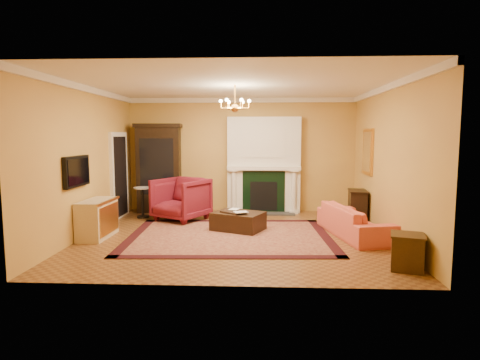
# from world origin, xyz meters

# --- Properties ---
(floor) EXTENTS (6.00, 5.50, 0.02)m
(floor) POSITION_xyz_m (0.00, 0.00, -0.01)
(floor) COLOR brown
(floor) RESTS_ON ground
(ceiling) EXTENTS (6.00, 5.50, 0.02)m
(ceiling) POSITION_xyz_m (0.00, 0.00, 3.01)
(ceiling) COLOR white
(ceiling) RESTS_ON wall_back
(wall_back) EXTENTS (6.00, 0.02, 3.00)m
(wall_back) POSITION_xyz_m (0.00, 2.76, 1.50)
(wall_back) COLOR #B1833F
(wall_back) RESTS_ON floor
(wall_front) EXTENTS (6.00, 0.02, 3.00)m
(wall_front) POSITION_xyz_m (0.00, -2.76, 1.50)
(wall_front) COLOR #B1833F
(wall_front) RESTS_ON floor
(wall_left) EXTENTS (0.02, 5.50, 3.00)m
(wall_left) POSITION_xyz_m (-3.01, 0.00, 1.50)
(wall_left) COLOR #B1833F
(wall_left) RESTS_ON floor
(wall_right) EXTENTS (0.02, 5.50, 3.00)m
(wall_right) POSITION_xyz_m (3.01, 0.00, 1.50)
(wall_right) COLOR #B1833F
(wall_right) RESTS_ON floor
(fireplace) EXTENTS (1.90, 0.70, 2.50)m
(fireplace) POSITION_xyz_m (0.60, 2.57, 1.19)
(fireplace) COLOR silver
(fireplace) RESTS_ON wall_back
(crown_molding) EXTENTS (6.00, 5.50, 0.12)m
(crown_molding) POSITION_xyz_m (0.00, 0.96, 2.94)
(crown_molding) COLOR white
(crown_molding) RESTS_ON ceiling
(doorway) EXTENTS (0.08, 1.05, 2.10)m
(doorway) POSITION_xyz_m (-2.95, 1.70, 1.05)
(doorway) COLOR silver
(doorway) RESTS_ON wall_left
(tv_panel) EXTENTS (0.09, 0.95, 0.58)m
(tv_panel) POSITION_xyz_m (-2.95, -0.60, 1.35)
(tv_panel) COLOR black
(tv_panel) RESTS_ON wall_left
(gilt_mirror) EXTENTS (0.06, 0.76, 1.05)m
(gilt_mirror) POSITION_xyz_m (2.97, 1.40, 1.65)
(gilt_mirror) COLOR gold
(gilt_mirror) RESTS_ON wall_right
(chandelier) EXTENTS (0.63, 0.55, 0.53)m
(chandelier) POSITION_xyz_m (-0.00, 0.00, 2.61)
(chandelier) COLOR #BC8433
(chandelier) RESTS_ON ceiling
(oriental_rug) EXTENTS (4.17, 3.21, 0.02)m
(oriental_rug) POSITION_xyz_m (-0.11, -0.08, 0.01)
(oriental_rug) COLOR #4D1014
(oriental_rug) RESTS_ON floor
(china_cabinet) EXTENTS (1.14, 0.58, 2.22)m
(china_cabinet) POSITION_xyz_m (-2.16, 2.49, 1.11)
(china_cabinet) COLOR black
(china_cabinet) RESTS_ON floor
(wingback_armchair) EXTENTS (1.44, 1.41, 1.11)m
(wingback_armchair) POSITION_xyz_m (-1.39, 1.45, 0.56)
(wingback_armchair) COLOR maroon
(wingback_armchair) RESTS_ON floor
(pedestal_table) EXTENTS (0.42, 0.42, 0.76)m
(pedestal_table) POSITION_xyz_m (-2.39, 1.68, 0.44)
(pedestal_table) COLOR black
(pedestal_table) RESTS_ON floor
(commode) EXTENTS (0.50, 1.02, 0.75)m
(commode) POSITION_xyz_m (-2.73, -0.27, 0.38)
(commode) COLOR beige
(commode) RESTS_ON floor
(coral_sofa) EXTENTS (1.03, 2.17, 0.82)m
(coral_sofa) POSITION_xyz_m (2.41, 0.09, 0.41)
(coral_sofa) COLOR #CF5241
(coral_sofa) RESTS_ON floor
(end_table) EXTENTS (0.56, 0.56, 0.52)m
(end_table) POSITION_xyz_m (2.72, -1.95, 0.26)
(end_table) COLOR #321F0D
(end_table) RESTS_ON floor
(console_table) EXTENTS (0.45, 0.69, 0.73)m
(console_table) POSITION_xyz_m (2.78, 1.42, 0.36)
(console_table) COLOR black
(console_table) RESTS_ON floor
(leather_ottoman) EXTENTS (1.22, 1.08, 0.38)m
(leather_ottoman) POSITION_xyz_m (0.04, 0.45, 0.20)
(leather_ottoman) COLOR black
(leather_ottoman) RESTS_ON oriental_rug
(ottoman_tray) EXTENTS (0.60, 0.58, 0.03)m
(ottoman_tray) POSITION_xyz_m (-0.05, 0.41, 0.41)
(ottoman_tray) COLOR black
(ottoman_tray) RESTS_ON leather_ottoman
(book_a) EXTENTS (0.19, 0.09, 0.27)m
(book_a) POSITION_xyz_m (-0.14, 0.57, 0.56)
(book_a) COLOR gray
(book_a) RESTS_ON ottoman_tray
(book_b) EXTENTS (0.10, 0.20, 0.28)m
(book_b) POSITION_xyz_m (0.07, 0.33, 0.57)
(book_b) COLOR gray
(book_b) RESTS_ON ottoman_tray
(topiary_left) EXTENTS (0.16, 0.16, 0.43)m
(topiary_left) POSITION_xyz_m (-0.19, 2.53, 1.47)
(topiary_left) COLOR gray
(topiary_left) RESTS_ON fireplace
(topiary_right) EXTENTS (0.15, 0.15, 0.40)m
(topiary_right) POSITION_xyz_m (1.39, 2.53, 1.45)
(topiary_right) COLOR gray
(topiary_right) RESTS_ON fireplace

